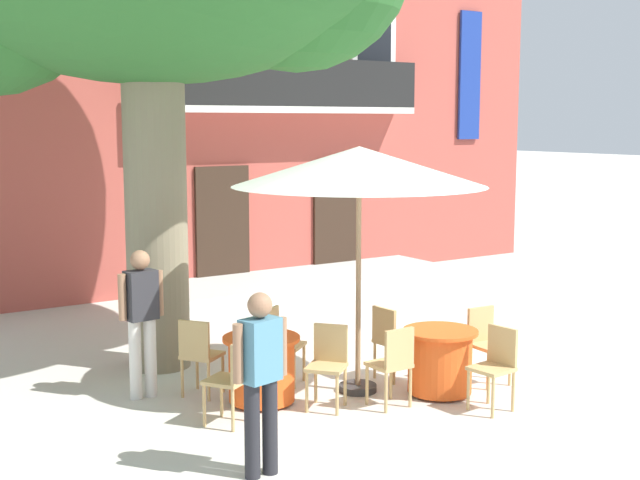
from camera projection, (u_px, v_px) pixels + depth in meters
The scene contains 16 objects.
ground_plane at pixel (414, 339), 12.34m from camera, with size 120.00×120.00×0.00m, color beige.
building_facade at pixel (232, 91), 18.00m from camera, with size 13.00×5.09×7.50m.
entrance_step_platform at pixel (308, 282), 16.07m from camera, with size 5.93×1.92×0.25m, color silver.
cafe_table_near_tree at pixel (262, 369), 9.50m from camera, with size 0.86×0.86×0.76m.
cafe_chair_near_tree_0 at pixel (199, 352), 9.68m from camera, with size 0.56×0.56×0.91m.
cafe_chair_near_tree_1 at pixel (233, 376), 8.78m from camera, with size 0.55×0.55×0.91m.
cafe_chair_near_tree_2 at pixel (328, 360), 9.35m from camera, with size 0.56×0.56×0.91m.
cafe_chair_near_tree_3 at pixel (280, 340), 10.21m from camera, with size 0.56×0.56×0.91m.
cafe_table_middle at pixel (440, 361), 9.81m from camera, with size 0.86×0.86×0.76m.
cafe_chair_middle_0 at pixel (393, 361), 9.31m from camera, with size 0.40×0.40×0.91m.
cafe_chair_middle_1 at pixel (496, 362), 9.26m from camera, with size 0.44×0.44×0.91m.
cafe_chair_middle_2 at pixel (486, 340), 10.23m from camera, with size 0.42×0.42×0.91m.
cafe_chair_middle_3 at pixel (390, 338), 10.32m from camera, with size 0.44×0.44×0.91m.
cafe_umbrella at pixel (359, 167), 9.60m from camera, with size 2.90×2.90×2.85m.
pedestrian_near_entrance at pixel (142, 315), 9.60m from camera, with size 0.53×0.26×1.70m.
pedestrian_mid_plaza at pixel (261, 373), 7.47m from camera, with size 0.53×0.29×1.66m.
Camera 1 is at (-7.79, -9.25, 3.13)m, focal length 47.87 mm.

